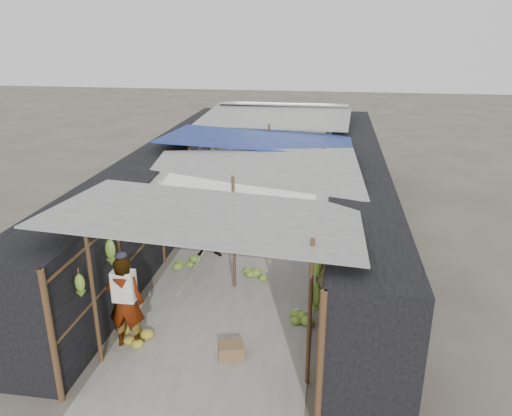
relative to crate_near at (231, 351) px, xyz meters
The scene contains 14 objects.
ground 0.66m from the crate_near, 131.59° to the right, with size 80.00×80.00×0.00m, color #6B6356.
aisle_slab 6.04m from the crate_near, 94.05° to the left, with size 3.60×16.00×0.02m, color #9E998E.
stall_left 6.86m from the crate_near, 117.45° to the left, with size 1.40×15.00×2.30m, color black.
stall_right 6.51m from the crate_near, 69.31° to the left, with size 1.40×15.00×2.30m, color black.
crate_near is the anchor object (origin of this frame).
crate_mid 5.91m from the crate_near, 78.87° to the left, with size 0.54×0.43×0.32m, color olive.
crate_back 7.03m from the crate_near, 93.41° to the left, with size 0.40×0.33×0.26m, color olive.
black_basin 6.94m from the crate_near, 79.43° to the left, with size 0.64×0.64×0.19m, color black.
vendor_elderly 2.08m from the crate_near, behind, with size 0.66×0.43×1.82m, color white.
shopper_blue 4.27m from the crate_near, 107.77° to the left, with size 0.82×0.64×1.69m, color navy.
vendor_seated 8.00m from the crate_near, 80.83° to the left, with size 0.61×0.35×0.94m, color #524E47.
market_canopy 6.75m from the crate_near, 93.62° to the left, with size 5.62×15.20×2.77m.
hanging_bananas 6.21m from the crate_near, 95.44° to the left, with size 3.95×13.64×0.77m.
floor_bananas 4.44m from the crate_near, 98.84° to the left, with size 3.86×10.67×0.36m.
Camera 1 is at (1.99, -6.81, 5.54)m, focal length 35.00 mm.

